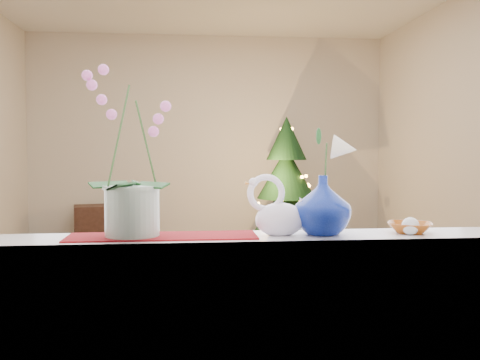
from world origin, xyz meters
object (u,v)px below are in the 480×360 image
Objects in this scene: swan at (280,206)px; paperweight at (410,226)px; blue_vase at (323,200)px; side_table at (108,229)px; orchid_pot at (132,151)px; xmas_tree at (286,187)px; amber_dish at (410,228)px.

swan reaches higher than paperweight.
blue_vase reaches higher than side_table.
orchid_pot is 1.09m from paperweight.
xmas_tree is 2.11× the size of side_table.
blue_vase is 3.87× the size of paperweight.
amber_dish is at bearing -80.77° from side_table.
orchid_pot reaches higher than amber_dish.
orchid_pot is at bearing 179.67° from amber_dish.
paperweight is 0.47× the size of amber_dish.
xmas_tree reaches higher than swan.
xmas_tree reaches higher than paperweight.
blue_vase is at bearing -98.83° from xmas_tree.
side_table is at bearing 107.81° from blue_vase.
side_table is at bearing 92.25° from swan.
swan is 0.99× the size of blue_vase.
xmas_tree reaches higher than blue_vase.
blue_vase is at bearing -0.29° from orchid_pot.
blue_vase is 0.36m from amber_dish.
amber_dish is 0.19× the size of side_table.
blue_vase is at bearing -12.59° from swan.
blue_vase is (0.72, -0.00, -0.19)m from orchid_pot.
amber_dish is (0.51, 0.00, -0.09)m from swan.
blue_vase is 0.16× the size of xmas_tree.
side_table is (-1.47, 4.59, -0.76)m from blue_vase.
paperweight is at bearing -8.57° from blue_vase.
side_table is at bearing 111.63° from amber_dish.
blue_vase is 0.34× the size of side_table.
amber_dish is (0.35, -0.00, -0.11)m from blue_vase.
swan is 0.33× the size of side_table.
xmas_tree reaches higher than side_table.
amber_dish is at bearing -0.33° from orchid_pot.
swan is (0.55, -0.01, -0.21)m from orchid_pot.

